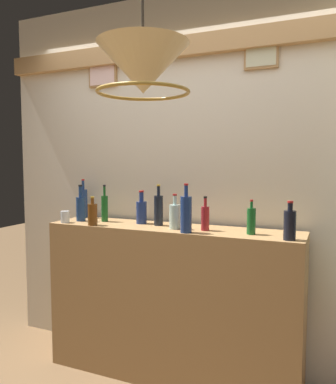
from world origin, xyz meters
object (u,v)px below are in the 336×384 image
(liquor_bottle_gin, at_px, (175,216))
(liquor_bottle_rye, at_px, (83,203))
(liquor_bottle_port, at_px, (81,208))
(liquor_bottle_rum, at_px, (251,221))
(liquor_bottle_amaro, at_px, (159,210))
(glass_tumbler_rocks, at_px, (65,217))
(liquor_bottle_bourbon, at_px, (205,218))
(liquor_bottle_brandy, at_px, (141,211))
(pendant_lamp, at_px, (143,70))
(liquor_bottle_tequila, at_px, (93,214))
(liquor_bottle_sherry, at_px, (290,224))
(liquor_bottle_vermouth, at_px, (105,208))
(liquor_bottle_whiskey, at_px, (186,214))

(liquor_bottle_gin, xyz_separation_m, liquor_bottle_rye, (-0.89, 0.19, 0.03))
(liquor_bottle_port, height_order, liquor_bottle_gin, liquor_bottle_port)
(liquor_bottle_rum, bearing_deg, liquor_bottle_rye, 172.66)
(liquor_bottle_amaro, relative_size, glass_tumbler_rocks, 3.37)
(liquor_bottle_bourbon, bearing_deg, liquor_bottle_brandy, 170.77)
(liquor_bottle_brandy, height_order, liquor_bottle_bourbon, liquor_bottle_brandy)
(liquor_bottle_rye, relative_size, pendant_lamp, 0.62)
(liquor_bottle_tequila, bearing_deg, glass_tumbler_rocks, 176.54)
(liquor_bottle_amaro, relative_size, pendant_lamp, 0.58)
(glass_tumbler_rocks, bearing_deg, liquor_bottle_tequila, -3.46)
(liquor_bottle_sherry, relative_size, liquor_bottle_port, 0.83)
(liquor_bottle_brandy, distance_m, liquor_bottle_bourbon, 0.53)
(liquor_bottle_bourbon, height_order, liquor_bottle_rye, liquor_bottle_rye)
(liquor_bottle_vermouth, xyz_separation_m, pendant_lamp, (0.81, -0.93, 0.75))
(liquor_bottle_sherry, bearing_deg, liquor_bottle_rye, 170.73)
(liquor_bottle_tequila, distance_m, liquor_bottle_gin, 0.61)
(liquor_bottle_rum, height_order, liquor_bottle_rye, liquor_bottle_rye)
(liquor_bottle_rye, height_order, glass_tumbler_rocks, liquor_bottle_rye)
(liquor_bottle_rum, distance_m, liquor_bottle_whiskey, 0.41)
(liquor_bottle_amaro, relative_size, liquor_bottle_vermouth, 1.05)
(liquor_bottle_tequila, xyz_separation_m, liquor_bottle_vermouth, (-0.02, 0.18, 0.02))
(liquor_bottle_tequila, distance_m, liquor_bottle_whiskey, 0.72)
(liquor_bottle_amaro, bearing_deg, liquor_bottle_rum, -6.11)
(liquor_bottle_port, xyz_separation_m, liquor_bottle_brandy, (0.48, 0.08, -0.01))
(liquor_bottle_port, relative_size, liquor_bottle_whiskey, 0.88)
(liquor_bottle_rum, height_order, liquor_bottle_brandy, liquor_bottle_brandy)
(liquor_bottle_gin, bearing_deg, liquor_bottle_amaro, 151.95)
(liquor_bottle_rye, bearing_deg, liquor_bottle_gin, -12.34)
(liquor_bottle_gin, bearing_deg, liquor_bottle_sherry, -5.58)
(glass_tumbler_rocks, bearing_deg, liquor_bottle_sherry, 0.36)
(liquor_bottle_tequila, xyz_separation_m, glass_tumbler_rocks, (-0.26, 0.02, -0.04))
(glass_tumbler_rocks, bearing_deg, liquor_bottle_port, 63.02)
(liquor_bottle_port, relative_size, pendant_lamp, 0.55)
(liquor_bottle_brandy, xyz_separation_m, pendant_lamp, (0.51, -0.96, 0.77))
(liquor_bottle_tequila, bearing_deg, liquor_bottle_sherry, 1.08)
(liquor_bottle_brandy, bearing_deg, liquor_bottle_whiskey, -25.48)
(liquor_bottle_rye, bearing_deg, liquor_bottle_brandy, -8.35)
(liquor_bottle_vermouth, bearing_deg, liquor_bottle_gin, -7.74)
(liquor_bottle_rum, height_order, liquor_bottle_gin, liquor_bottle_gin)
(liquor_bottle_tequila, height_order, liquor_bottle_rye, liquor_bottle_rye)
(liquor_bottle_port, distance_m, liquor_bottle_brandy, 0.49)
(liquor_bottle_sherry, distance_m, liquor_bottle_amaro, 0.93)
(liquor_bottle_gin, bearing_deg, liquor_bottle_tequila, -170.55)
(liquor_bottle_bourbon, bearing_deg, liquor_bottle_port, 179.66)
(liquor_bottle_rum, bearing_deg, liquor_bottle_gin, -178.47)
(liquor_bottle_vermouth, bearing_deg, liquor_bottle_rye, 158.02)
(liquor_bottle_bourbon, bearing_deg, liquor_bottle_gin, -173.04)
(liquor_bottle_gin, height_order, glass_tumbler_rocks, liquor_bottle_gin)
(liquor_bottle_rye, bearing_deg, liquor_bottle_whiskey, -16.03)
(liquor_bottle_rum, bearing_deg, liquor_bottle_sherry, -19.97)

